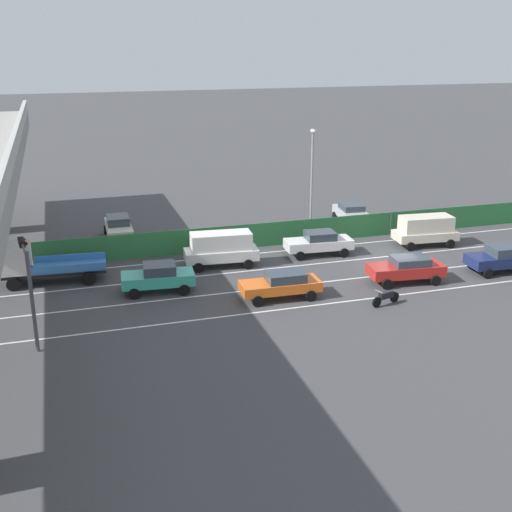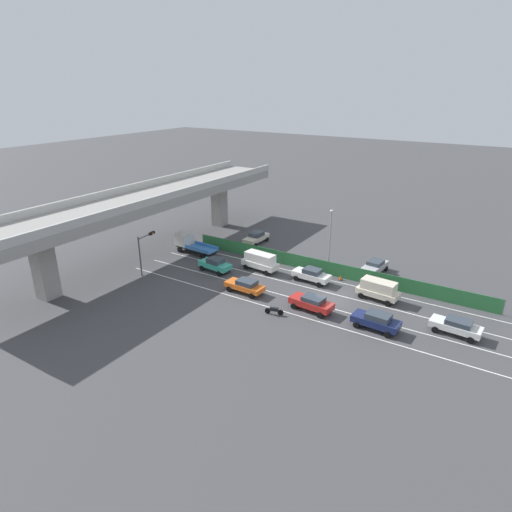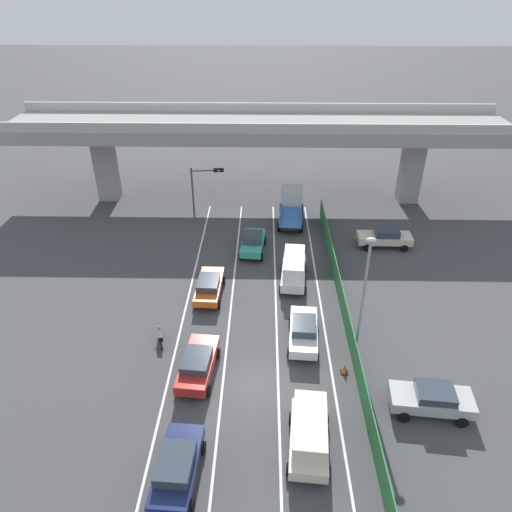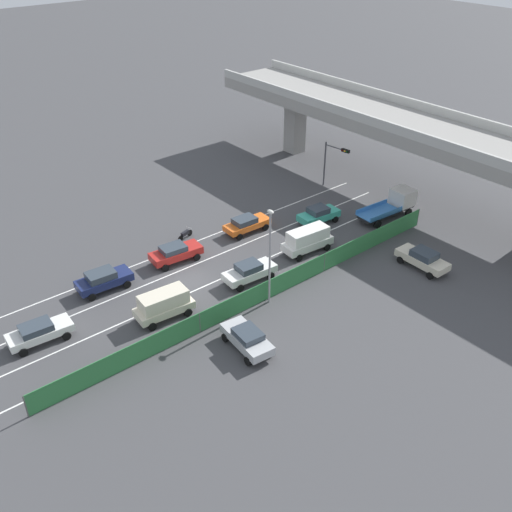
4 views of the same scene
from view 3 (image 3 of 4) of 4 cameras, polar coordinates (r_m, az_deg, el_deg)
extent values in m
plane|color=#424244|center=(28.43, -0.68, -15.31)|extent=(300.00, 300.00, 0.00)
cube|color=silver|center=(31.23, -9.59, -10.71)|extent=(0.14, 42.43, 0.01)
cube|color=silver|center=(30.82, -3.56, -10.91)|extent=(0.14, 42.43, 0.01)
cube|color=silver|center=(30.74, 2.56, -11.00)|extent=(0.14, 42.43, 0.01)
cube|color=silver|center=(31.01, 8.65, -10.96)|extent=(0.14, 42.43, 0.01)
cube|color=gray|center=(47.88, 0.22, 15.18)|extent=(48.89, 8.09, 1.24)
cube|color=#B2B2AD|center=(43.85, 0.14, 15.15)|extent=(48.89, 0.30, 0.90)
cube|color=#B2B2AD|center=(51.37, 0.29, 17.51)|extent=(48.89, 0.30, 0.90)
cube|color=gray|center=(51.79, -17.66, 10.23)|extent=(1.95, 1.95, 6.90)
cube|color=gray|center=(51.36, 18.22, 9.97)|extent=(1.95, 1.95, 6.90)
cube|color=#2D753D|center=(30.66, 11.38, -9.71)|extent=(0.06, 38.43, 1.74)
cylinder|color=#4C514C|center=(26.24, 13.61, -18.82)|extent=(0.10, 0.10, 1.74)
cylinder|color=#4C514C|center=(35.69, 9.83, -3.01)|extent=(0.10, 0.10, 1.74)
cylinder|color=#4C514C|center=(46.77, 7.82, 5.79)|extent=(0.10, 0.10, 1.74)
cube|color=navy|center=(24.32, -9.46, -23.90)|extent=(2.07, 4.56, 0.66)
cube|color=#333D47|center=(23.71, -9.72, -23.45)|extent=(1.72, 2.32, 0.57)
cylinder|color=black|center=(25.76, -10.67, -21.54)|extent=(0.26, 0.65, 0.64)
cylinder|color=black|center=(25.43, -6.42, -22.02)|extent=(0.26, 0.65, 0.64)
cylinder|color=black|center=(24.13, -12.58, -27.16)|extent=(0.26, 0.65, 0.64)
cylinder|color=black|center=(23.77, -7.85, -27.80)|extent=(0.26, 0.65, 0.64)
cube|color=white|center=(30.81, 5.76, -9.09)|extent=(2.06, 4.66, 0.64)
cube|color=#333D47|center=(30.36, 5.81, -8.37)|extent=(1.67, 2.07, 0.54)
cylinder|color=black|center=(32.30, 4.18, -7.91)|extent=(0.27, 0.65, 0.64)
cylinder|color=black|center=(32.35, 7.28, -8.04)|extent=(0.27, 0.65, 0.64)
cylinder|color=black|center=(29.95, 4.00, -11.61)|extent=(0.27, 0.65, 0.64)
cylinder|color=black|center=(30.00, 7.38, -11.75)|extent=(0.27, 0.65, 0.64)
cube|color=beige|center=(25.19, 6.40, -21.00)|extent=(2.22, 4.57, 0.61)
cube|color=beige|center=(24.53, 6.52, -19.78)|extent=(1.93, 3.76, 1.08)
cylinder|color=black|center=(26.48, 4.26, -18.96)|extent=(0.27, 0.66, 0.64)
cylinder|color=black|center=(26.55, 8.48, -19.13)|extent=(0.27, 0.66, 0.64)
cylinder|color=black|center=(24.64, 3.94, -24.31)|extent=(0.27, 0.66, 0.64)
cylinder|color=black|center=(24.72, 8.65, -24.48)|extent=(0.27, 0.66, 0.64)
cube|color=teal|center=(40.21, -0.36, 1.57)|extent=(2.12, 4.34, 0.66)
cube|color=#333D47|center=(39.83, -0.38, 2.26)|extent=(1.70, 1.97, 0.56)
cylinder|color=black|center=(41.78, -1.33, 2.01)|extent=(0.28, 0.66, 0.64)
cylinder|color=black|center=(41.61, 1.07, 1.88)|extent=(0.28, 0.66, 0.64)
cylinder|color=black|center=(39.33, -1.86, 0.00)|extent=(0.28, 0.66, 0.64)
cylinder|color=black|center=(39.15, 0.68, -0.14)|extent=(0.28, 0.66, 0.64)
cube|color=orange|center=(34.97, -5.66, -3.67)|extent=(1.88, 4.60, 0.55)
cube|color=#333D47|center=(34.42, -5.78, -3.22)|extent=(1.59, 2.19, 0.52)
cylinder|color=black|center=(36.61, -6.63, -2.81)|extent=(0.24, 0.65, 0.64)
cylinder|color=black|center=(36.37, -3.95, -2.90)|extent=(0.24, 0.65, 0.64)
cylinder|color=black|center=(34.12, -7.42, -5.69)|extent=(0.24, 0.65, 0.64)
cylinder|color=black|center=(33.87, -4.54, -5.82)|extent=(0.24, 0.65, 0.64)
cube|color=red|center=(28.68, -7.02, -12.82)|extent=(2.18, 4.69, 0.66)
cube|color=#333D47|center=(28.13, -7.20, -12.33)|extent=(1.75, 2.27, 0.46)
cylinder|color=black|center=(30.29, -7.98, -11.31)|extent=(0.28, 0.66, 0.64)
cylinder|color=black|center=(29.95, -4.63, -11.64)|extent=(0.28, 0.66, 0.64)
cylinder|color=black|center=(28.17, -9.48, -15.49)|extent=(0.28, 0.66, 0.64)
cylinder|color=black|center=(27.81, -5.82, -15.91)|extent=(0.28, 0.66, 0.64)
cube|color=silver|center=(36.32, 4.54, -2.03)|extent=(2.14, 4.85, 0.69)
cube|color=silver|center=(35.84, 4.60, -0.83)|extent=(1.86, 3.99, 1.10)
cylinder|color=black|center=(37.96, 3.29, -1.29)|extent=(0.27, 0.66, 0.64)
cylinder|color=black|center=(37.94, 5.91, -1.43)|extent=(0.27, 0.66, 0.64)
cylinder|color=black|center=(35.29, 3.00, -4.05)|extent=(0.27, 0.66, 0.64)
cylinder|color=black|center=(35.27, 5.82, -4.21)|extent=(0.27, 0.66, 0.64)
cube|color=black|center=(45.52, 4.25, 5.06)|extent=(2.12, 6.46, 0.25)
cube|color=beige|center=(47.15, 4.37, 7.27)|extent=(2.21, 2.05, 1.63)
cube|color=#3875BC|center=(44.52, 4.22, 4.69)|extent=(2.38, 4.44, 0.10)
cube|color=#3875BC|center=(44.44, 2.94, 5.01)|extent=(0.39, 4.30, 0.45)
cube|color=#3875BC|center=(44.42, 5.52, 4.89)|extent=(0.39, 4.30, 0.45)
cylinder|color=black|center=(47.63, 3.05, 5.90)|extent=(0.32, 0.82, 0.80)
cylinder|color=black|center=(47.61, 5.56, 5.78)|extent=(0.32, 0.82, 0.80)
cylinder|color=black|center=(43.75, 2.79, 3.51)|extent=(0.32, 0.82, 0.80)
cylinder|color=black|center=(43.73, 5.51, 3.39)|extent=(0.32, 0.82, 0.80)
cylinder|color=black|center=(32.04, -11.55, -8.99)|extent=(0.26, 0.60, 0.60)
cylinder|color=black|center=(31.00, -11.33, -10.55)|extent=(0.26, 0.60, 0.60)
cube|color=black|center=(31.34, -11.50, -9.37)|extent=(0.53, 0.96, 0.36)
cylinder|color=#B2B2B2|center=(31.57, -11.65, -8.25)|extent=(0.58, 0.20, 0.03)
cube|color=#B2B5B7|center=(28.22, 20.37, -15.96)|extent=(4.54, 2.25, 0.66)
cube|color=#333D47|center=(27.86, 20.85, -15.16)|extent=(2.14, 1.80, 0.46)
cylinder|color=black|center=(27.61, 17.42, -18.05)|extent=(0.66, 0.28, 0.64)
cylinder|color=black|center=(28.84, 16.88, -15.32)|extent=(0.66, 0.28, 0.64)
cylinder|color=black|center=(28.39, 23.60, -17.92)|extent=(0.66, 0.28, 0.64)
cylinder|color=black|center=(29.58, 22.74, -15.28)|extent=(0.66, 0.28, 0.64)
cube|color=beige|center=(42.50, 15.24, 2.09)|extent=(4.66, 1.87, 0.63)
cube|color=#333D47|center=(42.25, 15.50, 2.81)|extent=(2.06, 1.61, 0.58)
cylinder|color=black|center=(41.63, 13.27, 0.99)|extent=(0.64, 0.23, 0.64)
cylinder|color=black|center=(43.15, 12.90, 2.17)|extent=(0.64, 0.23, 0.64)
cylinder|color=black|center=(42.36, 17.44, 0.89)|extent=(0.64, 0.23, 0.64)
cylinder|color=black|center=(43.86, 16.93, 2.05)|extent=(0.64, 0.23, 0.64)
cylinder|color=#47474C|center=(45.95, -7.64, 7.55)|extent=(0.18, 0.18, 4.99)
cylinder|color=#47474C|center=(45.11, -6.00, 10.21)|extent=(2.84, 0.47, 0.12)
cube|color=black|center=(45.12, -4.53, 10.29)|extent=(0.99, 0.40, 0.32)
sphere|color=#390706|center=(44.96, -4.91, 10.20)|extent=(0.20, 0.20, 0.20)
sphere|color=#EFA319|center=(44.97, -4.53, 10.22)|extent=(0.20, 0.20, 0.20)
sphere|color=black|center=(44.98, -4.14, 10.24)|extent=(0.20, 0.20, 0.20)
cylinder|color=gray|center=(28.84, 12.75, -5.19)|extent=(0.16, 0.16, 7.78)
ellipsoid|color=silver|center=(26.70, 13.75, 1.89)|extent=(0.60, 0.36, 0.28)
cone|color=orange|center=(29.37, 10.64, -13.20)|extent=(0.36, 0.36, 0.67)
cube|color=black|center=(29.59, 10.58, -13.65)|extent=(0.47, 0.47, 0.03)
camera|label=1|loc=(54.44, -43.07, 16.44)|focal=45.57mm
camera|label=2|loc=(40.90, -85.20, 4.80)|focal=30.72mm
camera|label=4|loc=(34.40, 98.86, 7.54)|focal=40.67mm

